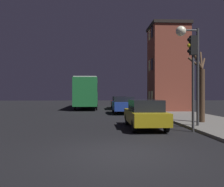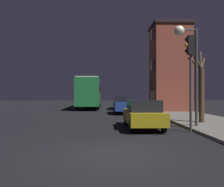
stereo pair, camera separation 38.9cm
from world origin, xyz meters
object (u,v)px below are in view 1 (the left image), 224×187
streetlamp (188,49)px  traffic_light (192,63)px  car_far_lane (119,102)px  bare_tree (201,88)px  bus (87,91)px  car_mid_lane (123,105)px  car_near_lane (145,114)px

streetlamp → traffic_light: bearing=-100.9°
car_far_lane → traffic_light: bearing=-84.7°
bare_tree → bus: bare_tree is taller
streetlamp → bus: bearing=108.2°
traffic_light → car_far_lane: size_ratio=1.12×
traffic_light → bus: (-5.84, 19.83, -1.08)m
bare_tree → car_mid_lane: bearing=115.5°
car_far_lane → bare_tree: bearing=-78.2°
bus → car_mid_lane: bearing=-67.4°
traffic_light → car_far_lane: (-1.86, 19.95, -2.47)m
car_mid_lane → car_far_lane: bearing=87.9°
traffic_light → bare_tree: 3.58m
car_near_lane → car_mid_lane: 9.62m
streetlamp → traffic_light: 1.62m
bare_tree → car_mid_lane: size_ratio=1.01×
streetlamp → car_mid_lane: 10.56m
bare_tree → car_mid_lane: bare_tree is taller
traffic_light → bare_tree: bearing=60.5°
car_mid_lane → car_far_lane: car_mid_lane is taller
car_near_lane → car_far_lane: 18.54m
car_near_lane → car_far_lane: bearing=89.6°
car_far_lane → bus: bearing=-178.4°
traffic_light → car_mid_lane: (-2.18, 11.03, -2.43)m
traffic_light → car_near_lane: size_ratio=1.03×
traffic_light → bus: traffic_light is taller
bare_tree → bus: 18.47m
streetlamp → car_near_lane: streetlamp is taller
bare_tree → car_mid_lane: 9.03m
traffic_light → bare_tree: traffic_light is taller
car_near_lane → car_mid_lane: (-0.18, 9.62, 0.06)m
bare_tree → car_far_lane: (-3.53, 16.98, -1.38)m
bare_tree → bus: bearing=114.0°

